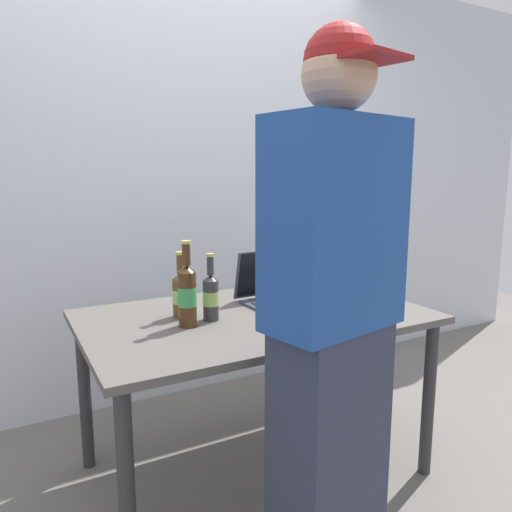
{
  "coord_description": "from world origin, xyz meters",
  "views": [
    {
      "loc": [
        -0.95,
        -1.76,
        1.34
      ],
      "look_at": [
        0.01,
        0.0,
        0.99
      ],
      "focal_mm": 33.82,
      "sensor_mm": 36.0,
      "label": 1
    }
  ],
  "objects_px": {
    "beer_bottle_brown": "(187,294)",
    "beer_bottle_green": "(211,296)",
    "laptop": "(275,290)",
    "person_figure": "(332,326)",
    "beer_bottle_amber": "(181,293)"
  },
  "relations": [
    {
      "from": "laptop",
      "to": "person_figure",
      "type": "xyz_separation_m",
      "value": [
        -0.27,
        -0.78,
        0.09
      ]
    },
    {
      "from": "beer_bottle_green",
      "to": "person_figure",
      "type": "relative_size",
      "value": 0.16
    },
    {
      "from": "beer_bottle_brown",
      "to": "person_figure",
      "type": "relative_size",
      "value": 0.2
    },
    {
      "from": "laptop",
      "to": "beer_bottle_green",
      "type": "height_order",
      "value": "beer_bottle_green"
    },
    {
      "from": "laptop",
      "to": "person_figure",
      "type": "distance_m",
      "value": 0.84
    },
    {
      "from": "person_figure",
      "to": "laptop",
      "type": "bearing_deg",
      "value": 70.93
    },
    {
      "from": "person_figure",
      "to": "beer_bottle_green",
      "type": "bearing_deg",
      "value": 99.1
    },
    {
      "from": "person_figure",
      "to": "beer_bottle_amber",
      "type": "bearing_deg",
      "value": 104.51
    },
    {
      "from": "laptop",
      "to": "beer_bottle_brown",
      "type": "height_order",
      "value": "beer_bottle_brown"
    },
    {
      "from": "beer_bottle_amber",
      "to": "beer_bottle_green",
      "type": "bearing_deg",
      "value": -48.08
    },
    {
      "from": "beer_bottle_amber",
      "to": "person_figure",
      "type": "height_order",
      "value": "person_figure"
    },
    {
      "from": "beer_bottle_brown",
      "to": "beer_bottle_green",
      "type": "height_order",
      "value": "beer_bottle_brown"
    },
    {
      "from": "beer_bottle_brown",
      "to": "laptop",
      "type": "bearing_deg",
      "value": 16.96
    },
    {
      "from": "beer_bottle_brown",
      "to": "beer_bottle_amber",
      "type": "distance_m",
      "value": 0.14
    },
    {
      "from": "beer_bottle_brown",
      "to": "person_figure",
      "type": "bearing_deg",
      "value": -71.0
    }
  ]
}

